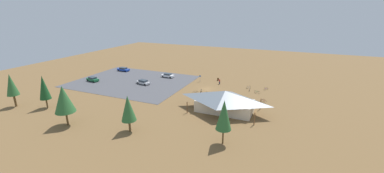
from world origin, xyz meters
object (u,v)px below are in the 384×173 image
pine_midwest (44,88)px  pine_east (64,99)px  pine_center (11,85)px  pine_far_west (224,115)px  bicycle_teal_edge_north (251,101)px  visitor_crossing_yard (220,81)px  car_green_second_row (93,79)px  bicycle_silver_lone_west (215,96)px  bicycle_purple_front_row (266,89)px  bicycle_teal_by_bin (201,91)px  lot_sign (200,78)px  car_blue_inner_stall (123,69)px  car_silver_end_stall (143,82)px  pine_west (128,108)px  bicycle_blue_edge_south (206,93)px  car_white_front_row (168,75)px  bicycle_yellow_yard_left (206,98)px  bicycle_red_back_row (264,101)px  trash_bin (218,79)px  bicycle_orange_mid_cluster (196,95)px  bicycle_white_near_porch (249,90)px  bicycle_white_yard_center (248,87)px  bicycle_green_yard_right (257,92)px  bike_pavilion (225,100)px  bicycle_black_yard_front (195,92)px

pine_midwest → pine_east: pine_east is taller
pine_center → pine_far_west: bearing=-176.2°
bicycle_teal_edge_north → visitor_crossing_yard: size_ratio=1.00×
pine_center → car_green_second_row: (-1.04, -23.47, -4.68)m
pine_east → visitor_crossing_yard: size_ratio=4.87×
bicycle_silver_lone_west → bicycle_purple_front_row: bearing=-135.4°
bicycle_teal_by_bin → visitor_crossing_yard: bearing=-104.8°
lot_sign → car_blue_inner_stall: size_ratio=0.46×
car_silver_end_stall → pine_west: bearing=119.5°
pine_center → bicycle_blue_edge_south: pine_center is taller
pine_far_west → bicycle_silver_lone_west: size_ratio=4.84×
lot_sign → bicycle_silver_lone_west: size_ratio=1.31×
pine_far_west → pine_east: size_ratio=0.98×
car_green_second_row → car_silver_end_stall: bearing=-167.1°
car_green_second_row → car_white_front_row: (-20.15, -13.79, -0.03)m
bicycle_yellow_yard_left → visitor_crossing_yard: visitor_crossing_yard is taller
bicycle_yellow_yard_left → car_white_front_row: size_ratio=0.37×
bicycle_blue_edge_south → bicycle_red_back_row: bicycle_red_back_row is taller
car_silver_end_stall → trash_bin: bearing=-147.1°
bicycle_orange_mid_cluster → car_silver_end_stall: size_ratio=0.29×
car_green_second_row → car_blue_inner_stall: car_green_second_row is taller
pine_center → car_white_front_row: bearing=-119.6°
bicycle_orange_mid_cluster → bicycle_red_back_row: bicycle_red_back_row is taller
trash_bin → lot_sign: 6.20m
pine_far_west → bicycle_blue_edge_south: size_ratio=4.74×
pine_west → car_blue_inner_stall: size_ratio=1.51×
pine_center → bicycle_white_near_porch: bearing=-146.0°
pine_west → bicycle_red_back_row: size_ratio=5.55×
pine_east → bicycle_orange_mid_cluster: size_ratio=5.75×
pine_east → bicycle_orange_mid_cluster: pine_east is taller
bicycle_white_yard_center → pine_far_west: bearing=92.8°
bicycle_purple_front_row → pine_far_west: bearing=84.2°
pine_east → bicycle_silver_lone_west: 35.69m
bicycle_teal_edge_north → bicycle_white_yard_center: (2.66, -11.22, 0.01)m
visitor_crossing_yard → car_blue_inner_stall: bearing=-2.3°
bicycle_green_yard_right → car_green_second_row: car_green_second_row is taller
bicycle_silver_lone_west → bicycle_green_yard_right: size_ratio=0.99×
bicycle_yellow_yard_left → bicycle_blue_edge_south: 3.48m
bicycle_white_near_porch → visitor_crossing_yard: bearing=-18.4°
visitor_crossing_yard → car_green_second_row: bearing=19.0°
bike_pavilion → visitor_crossing_yard: bearing=-70.0°
bicycle_green_yard_right → bicycle_purple_front_row: size_ratio=1.21×
bicycle_green_yard_right → bicycle_yellow_yard_left: bearing=40.4°
pine_center → bicycle_black_yard_front: bearing=-144.9°
lot_sign → car_silver_end_stall: lot_sign is taller
trash_bin → bicycle_white_near_porch: trash_bin is taller
bicycle_white_yard_center → bike_pavilion: bearing=84.0°
pine_midwest → bicycle_red_back_row: size_ratio=6.07×
bike_pavilion → car_silver_end_stall: bearing=-19.3°
bike_pavilion → trash_bin: (8.79, -23.34, -2.35)m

